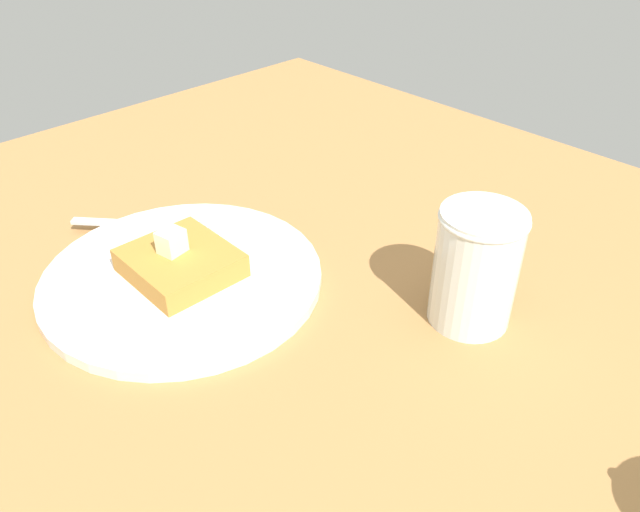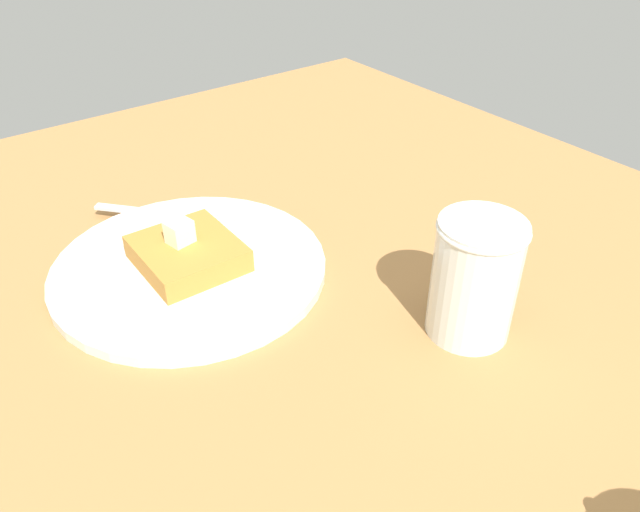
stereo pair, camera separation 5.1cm
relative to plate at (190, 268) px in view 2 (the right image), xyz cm
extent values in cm
cube|color=#A0703F|center=(-9.18, -1.16, -1.49)|extent=(101.87, 101.87, 1.87)
cylinder|color=silver|center=(0.00, 0.00, -0.05)|extent=(24.75, 24.75, 1.02)
torus|color=brown|center=(0.00, 0.00, 0.06)|extent=(24.75, 24.75, 0.80)
cube|color=#B27830|center=(0.00, 0.00, 1.55)|extent=(9.17, 8.48, 2.18)
cube|color=#EFF1C8|center=(0.50, 0.27, 3.69)|extent=(2.25, 2.42, 2.10)
cube|color=silver|center=(11.10, -0.26, 0.64)|extent=(8.16, 7.22, 0.36)
cube|color=silver|center=(6.26, -4.44, 0.64)|extent=(3.56, 3.50, 0.36)
cube|color=silver|center=(4.53, -7.03, 0.64)|extent=(2.63, 2.33, 0.36)
cube|color=silver|center=(4.17, -6.61, 0.64)|extent=(2.63, 2.33, 0.36)
cube|color=silver|center=(3.81, -6.19, 0.64)|extent=(2.63, 2.33, 0.36)
cube|color=silver|center=(3.45, -5.78, 0.64)|extent=(2.63, 2.33, 0.36)
cylinder|color=#5B260E|center=(-20.51, -14.27, 2.27)|extent=(6.14, 6.14, 5.65)
cylinder|color=silver|center=(-20.51, -14.27, 4.47)|extent=(6.67, 6.67, 10.05)
torus|color=silver|center=(-20.51, -14.27, 9.04)|extent=(6.90, 6.90, 0.50)
camera|label=1|loc=(-40.65, 22.25, 33.02)|focal=35.00mm
camera|label=2|loc=(-43.99, 18.36, 33.02)|focal=35.00mm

